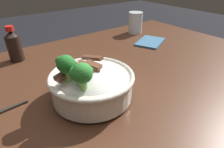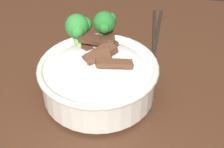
{
  "view_description": "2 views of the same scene",
  "coord_description": "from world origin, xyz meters",
  "px_view_note": "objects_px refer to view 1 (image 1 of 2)",
  "views": [
    {
      "loc": [
        -0.37,
        -0.36,
        1.1
      ],
      "look_at": [
        -0.12,
        -0.03,
        0.86
      ],
      "focal_mm": 30.15,
      "sensor_mm": 36.0,
      "label": 1
    },
    {
      "loc": [
        0.3,
        0.13,
        1.21
      ],
      "look_at": [
        -0.18,
        0.03,
        0.82
      ],
      "focal_mm": 50.78,
      "sensor_mm": 36.0,
      "label": 2
    }
  ],
  "objects_px": {
    "soy_sauce_bottle": "(14,46)",
    "folded_napkin": "(150,42)",
    "drinking_glass": "(135,24)",
    "rice_bowl": "(91,82)"
  },
  "relations": [
    {
      "from": "rice_bowl",
      "to": "drinking_glass",
      "type": "xyz_separation_m",
      "value": [
        0.51,
        0.37,
        -0.01
      ]
    },
    {
      "from": "drinking_glass",
      "to": "folded_napkin",
      "type": "distance_m",
      "value": 0.17
    },
    {
      "from": "rice_bowl",
      "to": "drinking_glass",
      "type": "distance_m",
      "value": 0.63
    },
    {
      "from": "rice_bowl",
      "to": "soy_sauce_bottle",
      "type": "relative_size",
      "value": 1.68
    },
    {
      "from": "soy_sauce_bottle",
      "to": "folded_napkin",
      "type": "relative_size",
      "value": 0.87
    },
    {
      "from": "rice_bowl",
      "to": "soy_sauce_bottle",
      "type": "height_order",
      "value": "rice_bowl"
    },
    {
      "from": "folded_napkin",
      "to": "drinking_glass",
      "type": "bearing_deg",
      "value": 73.58
    },
    {
      "from": "soy_sauce_bottle",
      "to": "folded_napkin",
      "type": "bearing_deg",
      "value": -17.73
    },
    {
      "from": "drinking_glass",
      "to": "soy_sauce_bottle",
      "type": "height_order",
      "value": "soy_sauce_bottle"
    },
    {
      "from": "soy_sauce_bottle",
      "to": "folded_napkin",
      "type": "distance_m",
      "value": 0.59
    }
  ]
}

